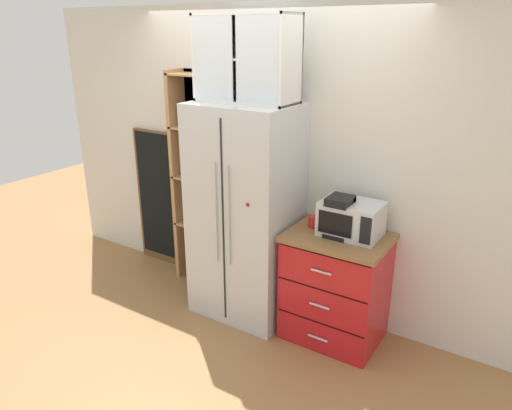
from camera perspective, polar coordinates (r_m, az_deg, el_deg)
ground_plane at (r=4.34m, az=-1.39°, el=-12.37°), size 10.60×10.60×0.00m
wall_back_cream at (r=4.13m, az=1.57°, el=5.34°), size 4.91×0.10×2.55m
refrigerator at (r=3.95m, az=-1.22°, el=-0.97°), size 0.82×0.66×1.82m
pantry_shelf_column at (r=4.49m, az=-6.65°, el=3.27°), size 0.50×0.26×2.02m
counter_cabinet at (r=3.83m, az=9.52°, el=-9.63°), size 0.76×0.59×0.89m
microwave at (r=3.60m, az=11.36°, el=-1.62°), size 0.44×0.33×0.26m
coffee_maker at (r=3.58m, az=10.12°, el=-1.24°), size 0.17×0.20×0.31m
mug_red at (r=3.73m, az=6.90°, el=-2.00°), size 0.11×0.08×0.09m
bottle_green at (r=3.64m, az=10.43°, el=-1.37°), size 0.07×0.07×0.29m
upper_cabinet at (r=3.72m, az=-0.95°, el=17.16°), size 0.79×0.32×0.64m
chalkboard_menu at (r=4.98m, az=-11.40°, el=0.77°), size 0.60×0.04×1.41m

